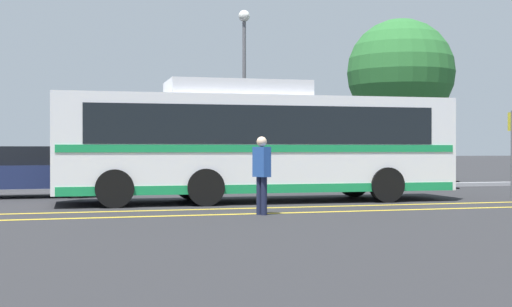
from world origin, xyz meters
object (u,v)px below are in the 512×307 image
(bus_stop_sign, at_px, (512,144))
(transit_bus, at_px, (255,142))
(pedestrian_0, at_px, (262,170))
(parked_car_1, at_px, (29,172))
(street_lamp, at_px, (244,68))
(tree_1, at_px, (401,73))

(bus_stop_sign, bearing_deg, transit_bus, -97.99)
(pedestrian_0, distance_m, bus_stop_sign, 9.09)
(transit_bus, relative_size, parked_car_1, 2.59)
(transit_bus, height_order, pedestrian_0, transit_bus)
(bus_stop_sign, height_order, street_lamp, street_lamp)
(bus_stop_sign, xyz_separation_m, street_lamp, (-6.18, 8.20, 2.96))
(parked_car_1, relative_size, street_lamp, 0.66)
(street_lamp, bearing_deg, pedestrian_0, -102.74)
(tree_1, bearing_deg, pedestrian_0, -129.63)
(transit_bus, bearing_deg, bus_stop_sign, 82.01)
(street_lamp, bearing_deg, parked_car_1, -157.90)
(parked_car_1, height_order, bus_stop_sign, bus_stop_sign)
(parked_car_1, bearing_deg, pedestrian_0, -146.17)
(tree_1, bearing_deg, bus_stop_sign, -94.68)
(transit_bus, xyz_separation_m, bus_stop_sign, (7.67, -1.28, -0.05))
(transit_bus, relative_size, tree_1, 1.69)
(parked_car_1, height_order, street_lamp, street_lamp)
(bus_stop_sign, relative_size, tree_1, 0.38)
(pedestrian_0, height_order, street_lamp, street_lamp)
(street_lamp, bearing_deg, bus_stop_sign, -53.00)
(parked_car_1, height_order, pedestrian_0, pedestrian_0)
(transit_bus, distance_m, bus_stop_sign, 7.78)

